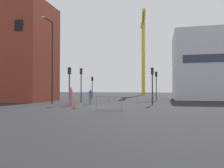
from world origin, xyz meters
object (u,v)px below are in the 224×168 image
at_px(traffic_light_far, 156,81).
at_px(pedestrian_waiting, 90,95).
at_px(traffic_light_island, 81,80).
at_px(traffic_light_median, 69,80).
at_px(traffic_light_corner, 92,84).
at_px(traffic_light_crosswalk, 152,80).
at_px(pedestrian_walking, 71,95).
at_px(construction_crane, 143,46).
at_px(streetlamp_tall, 51,55).
at_px(traffic_cone_orange, 121,99).
at_px(traffic_cone_by_barrier, 75,106).

height_order(traffic_light_far, pedestrian_waiting, traffic_light_far).
bearing_deg(traffic_light_island, traffic_light_median, -86.19).
bearing_deg(traffic_light_island, traffic_light_corner, 100.36).
distance_m(traffic_light_crosswalk, pedestrian_walking, 8.43).
height_order(construction_crane, streetlamp_tall, construction_crane).
bearing_deg(traffic_light_crosswalk, streetlamp_tall, -175.22).
bearing_deg(traffic_cone_orange, traffic_light_island, -128.16).
height_order(traffic_light_far, traffic_cone_orange, traffic_light_far).
distance_m(traffic_light_island, pedestrian_waiting, 4.27).
relative_size(traffic_light_corner, pedestrian_walking, 2.00).
distance_m(construction_crane, traffic_cone_orange, 29.12).
bearing_deg(pedestrian_waiting, traffic_light_median, -156.46).
bearing_deg(traffic_light_island, traffic_cone_by_barrier, -72.35).
relative_size(construction_crane, traffic_light_island, 4.81).
bearing_deg(traffic_light_median, traffic_cone_by_barrier, -59.67).
height_order(traffic_light_median, traffic_light_island, traffic_light_island).
xyz_separation_m(traffic_light_far, traffic_light_corner, (-10.71, 3.32, -0.24)).
distance_m(traffic_light_crosswalk, traffic_cone_orange, 9.19).
bearing_deg(construction_crane, streetlamp_tall, -102.00).
xyz_separation_m(traffic_light_median, traffic_light_corner, (-2.01, 13.54, -0.12)).
relative_size(pedestrian_walking, pedestrian_waiting, 1.14).
bearing_deg(pedestrian_walking, pedestrian_waiting, 65.14).
relative_size(traffic_light_median, traffic_cone_by_barrier, 8.38).
bearing_deg(traffic_light_far, pedestrian_walking, -123.47).
relative_size(pedestrian_waiting, traffic_cone_by_barrier, 3.50).
bearing_deg(traffic_light_median, traffic_cone_orange, 67.44).
relative_size(traffic_light_crosswalk, traffic_cone_by_barrier, 8.23).
bearing_deg(traffic_light_far, traffic_cone_orange, -167.76).
bearing_deg(pedestrian_waiting, traffic_light_far, 54.47).
bearing_deg(pedestrian_walking, traffic_light_median, 118.32).
xyz_separation_m(streetlamp_tall, traffic_light_island, (2.25, 3.28, -2.58)).
bearing_deg(traffic_light_crosswalk, traffic_light_island, 164.94).
bearing_deg(traffic_light_median, pedestrian_waiting, 23.54).
height_order(traffic_light_crosswalk, traffic_light_median, traffic_light_median).
relative_size(traffic_light_far, traffic_cone_by_barrier, 8.81).
distance_m(construction_crane, traffic_light_island, 33.33).
xyz_separation_m(pedestrian_walking, traffic_cone_by_barrier, (1.32, -2.14, -0.88)).
bearing_deg(construction_crane, traffic_light_far, -81.23).
distance_m(traffic_light_crosswalk, traffic_light_median, 8.66).
height_order(traffic_light_far, traffic_cone_by_barrier, traffic_light_far).
distance_m(streetlamp_tall, traffic_light_far, 14.95).
height_order(pedestrian_waiting, traffic_cone_by_barrier, pedestrian_waiting).
bearing_deg(pedestrian_walking, traffic_light_crosswalk, 22.96).
height_order(traffic_light_crosswalk, traffic_light_far, traffic_light_far).
distance_m(traffic_light_corner, traffic_light_island, 9.73).
bearing_deg(traffic_cone_by_barrier, traffic_light_far, 65.05).
distance_m(construction_crane, traffic_light_median, 37.11).
relative_size(traffic_light_median, traffic_cone_orange, 7.55).
height_order(traffic_light_crosswalk, traffic_cone_by_barrier, traffic_light_crosswalk).
xyz_separation_m(traffic_light_island, pedestrian_walking, (1.14, -5.59, -1.71)).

